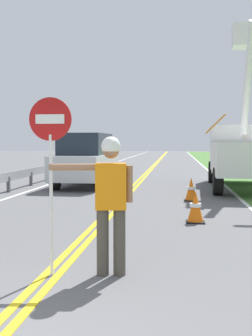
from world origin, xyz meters
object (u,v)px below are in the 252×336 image
object	(u,v)px
utility_bucket_truck	(242,150)
oncoming_suv_nearest	(86,160)
traffic_cone_mid	(191,190)
traffic_cone_lead	(195,207)
flagger_worker	(110,196)
stop_sign_paddle	(51,146)

from	to	relation	value
utility_bucket_truck	oncoming_suv_nearest	distance (m)	6.09
utility_bucket_truck	traffic_cone_mid	size ratio (longest dim) A/B	9.85
traffic_cone_lead	traffic_cone_mid	distance (m)	3.41
utility_bucket_truck	oncoming_suv_nearest	bearing A→B (deg)	-178.12
flagger_worker	traffic_cone_mid	xyz separation A→B (m)	(1.31, 7.19, -0.71)
oncoming_suv_nearest	traffic_cone_mid	distance (m)	5.53
utility_bucket_truck	traffic_cone_lead	size ratio (longest dim) A/B	9.85
flagger_worker	stop_sign_paddle	bearing A→B (deg)	-172.41
flagger_worker	stop_sign_paddle	distance (m)	1.02
flagger_worker	traffic_cone_mid	bearing A→B (deg)	79.68
flagger_worker	stop_sign_paddle	xyz separation A→B (m)	(-0.76, -0.10, 0.66)
stop_sign_paddle	utility_bucket_truck	bearing A→B (deg)	69.77
traffic_cone_mid	utility_bucket_truck	bearing A→B (deg)	62.28
traffic_cone_mid	traffic_cone_lead	bearing A→B (deg)	-90.46
oncoming_suv_nearest	traffic_cone_lead	world-z (taller)	oncoming_suv_nearest
utility_bucket_truck	traffic_cone_mid	world-z (taller)	utility_bucket_truck
flagger_worker	traffic_cone_mid	size ratio (longest dim) A/B	2.61
flagger_worker	stop_sign_paddle	size ratio (longest dim) A/B	0.78
utility_bucket_truck	oncoming_suv_nearest	size ratio (longest dim) A/B	1.48
traffic_cone_lead	stop_sign_paddle	bearing A→B (deg)	-117.78
utility_bucket_truck	flagger_worker	bearing A→B (deg)	-106.88
stop_sign_paddle	traffic_cone_mid	bearing A→B (deg)	74.14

